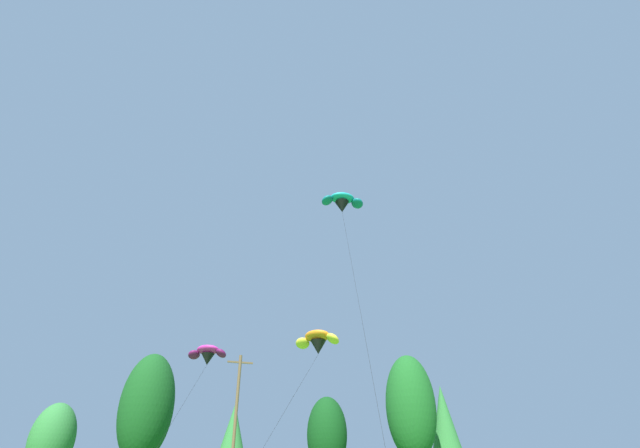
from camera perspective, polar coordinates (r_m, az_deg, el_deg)
The scene contains 10 objects.
treeline_tree_c at distance 53.78m, azimuth -30.90°, elevation -22.46°, with size 4.07×4.07×8.40m.
treeline_tree_d at distance 54.27m, azimuth -21.14°, elevation -20.83°, with size 5.56×5.56×13.92m.
treeline_tree_e at distance 52.05m, azimuth -11.04°, elevation -25.06°, with size 3.54×3.54×8.83m.
treeline_tree_f at distance 56.18m, azimuth 0.90°, elevation -25.13°, with size 4.55×4.55×10.18m.
treeline_tree_g at distance 59.27m, azimuth 11.44°, elevation -21.77°, with size 5.94×5.94×15.35m.
treeline_tree_h at distance 65.09m, azimuth 15.51°, elevation -23.22°, with size 4.36×4.36×12.55m.
utility_pole at distance 40.46m, azimuth -10.72°, elevation -23.53°, with size 2.20×0.26×11.30m.
parafoil_kite_high_magenta at distance 39.94m, azimuth -14.08°, elevation -15.73°, with size 5.78×15.85×10.20m.
parafoil_kite_mid_orange at distance 35.17m, azimuth -0.30°, elevation -14.66°, with size 8.48×10.34×10.40m.
parafoil_kite_far_teal at distance 37.52m, azimuth 2.84°, elevation 2.78°, with size 4.41×11.29×21.30m.
Camera 1 is at (-5.40, -1.40, 2.41)m, focal length 25.21 mm.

